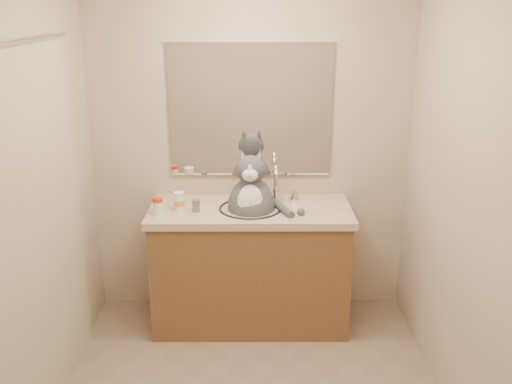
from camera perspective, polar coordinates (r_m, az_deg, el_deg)
room at (r=2.75m, az=-0.73°, el=-1.53°), size 2.22×2.52×2.42m
vanity at (r=3.93m, az=-0.55°, el=-7.16°), size 1.34×0.59×1.12m
mirror at (r=3.89m, az=-0.58°, el=8.14°), size 1.10×0.02×0.90m
shower_curtain at (r=3.10m, az=-20.55°, el=-3.77°), size 0.02×1.30×1.93m
cat at (r=3.74m, az=-0.46°, el=-1.13°), size 0.44×0.37×0.63m
pill_bottle_redcap at (r=3.69m, az=-9.79°, el=-1.40°), size 0.07×0.07×0.11m
pill_bottle_orange at (r=3.75m, az=-7.70°, el=-0.95°), size 0.09×0.09×0.12m
grey_canister at (r=3.72m, az=-6.02°, el=-1.38°), size 0.06×0.06×0.08m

